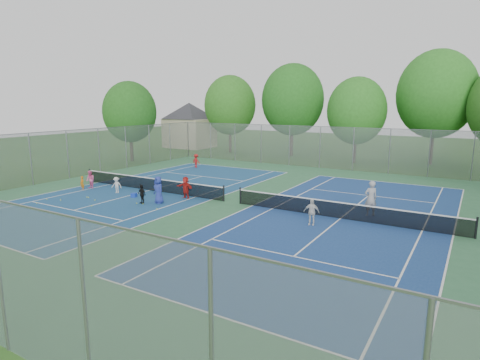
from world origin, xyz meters
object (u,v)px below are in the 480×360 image
net_left (150,184)px  net_right (341,211)px  ball_crate (134,195)px  instructor (371,198)px  ball_hopper (159,187)px

net_left → net_right: (14.00, 0.00, 0.00)m
ball_crate → instructor: (14.64, 3.58, 0.85)m
ball_crate → ball_hopper: ball_hopper is taller
net_left → ball_hopper: net_left is taller
net_left → net_right: 14.00m
net_left → instructor: bearing=5.5°
net_left → instructor: (15.22, 1.46, 0.54)m
net_right → instructor: (1.22, 1.46, 0.54)m
net_right → ball_crate: net_right is taller
ball_crate → net_left: bearing=105.3°
net_left → ball_crate: (0.58, -2.12, -0.31)m
ball_hopper → instructor: bearing=4.8°
ball_crate → ball_hopper: (0.14, 2.36, 0.14)m
net_right → ball_crate: bearing=-171.0°
net_left → ball_hopper: bearing=18.6°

